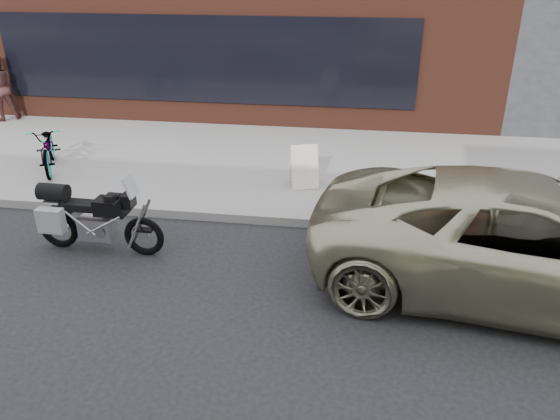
{
  "coord_description": "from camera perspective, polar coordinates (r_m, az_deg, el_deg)",
  "views": [
    {
      "loc": [
        1.74,
        -3.72,
        3.96
      ],
      "look_at": [
        0.77,
        2.82,
        0.85
      ],
      "focal_mm": 35.0,
      "sensor_mm": 36.0,
      "label": 1
    }
  ],
  "objects": [
    {
      "name": "motorcycle",
      "position": [
        8.28,
        -19.26,
        -0.82
      ],
      "size": [
        1.93,
        0.62,
        1.22
      ],
      "rotation": [
        0.0,
        0.0,
        -0.03
      ],
      "color": "black",
      "rests_on": "ground"
    },
    {
      "name": "minivan",
      "position": [
        7.42,
        24.67,
        -2.96
      ],
      "size": [
        5.67,
        3.25,
        1.49
      ],
      "primitive_type": "imported",
      "rotation": [
        0.0,
        0.0,
        1.42
      ],
      "color": "tan",
      "rests_on": "ground"
    },
    {
      "name": "storefront",
      "position": [
        18.17,
        -3.7,
        19.77
      ],
      "size": [
        14.0,
        10.07,
        4.5
      ],
      "color": "#50261A",
      "rests_on": "ground"
    },
    {
      "name": "bicycle_front",
      "position": [
        11.43,
        -23.05,
        6.07
      ],
      "size": [
        1.29,
        1.79,
        0.89
      ],
      "primitive_type": "imported",
      "rotation": [
        0.0,
        0.0,
        0.46
      ],
      "color": "gray",
      "rests_on": "near_sidewalk"
    },
    {
      "name": "sandwich_sign",
      "position": [
        9.78,
        2.51,
        4.68
      ],
      "size": [
        0.59,
        0.56,
        0.77
      ],
      "rotation": [
        0.0,
        0.0,
        0.3
      ],
      "color": "white",
      "rests_on": "near_sidewalk"
    },
    {
      "name": "ground",
      "position": [
        5.7,
        -12.62,
        -19.54
      ],
      "size": [
        120.0,
        120.0,
        0.0
      ],
      "primitive_type": "plane",
      "color": "black",
      "rests_on": "ground"
    },
    {
      "name": "near_sidewalk",
      "position": [
        11.53,
        -0.74,
        5.53
      ],
      "size": [
        44.0,
        6.0,
        0.15
      ],
      "primitive_type": "cube",
      "color": "gray",
      "rests_on": "ground"
    }
  ]
}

